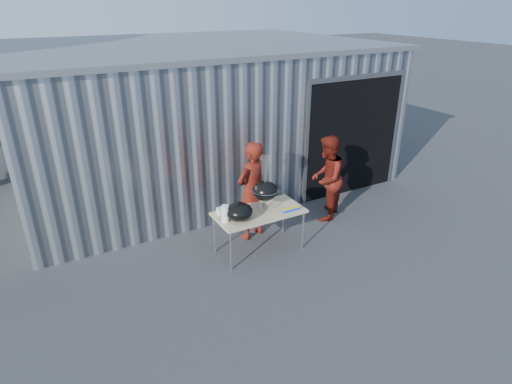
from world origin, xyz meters
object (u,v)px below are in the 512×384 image
person_cook (252,191)px  kettle_grill (265,186)px  folding_table (259,214)px  person_bystander (327,178)px

person_cook → kettle_grill: bearing=70.5°
folding_table → person_bystander: size_ratio=0.89×
person_bystander → person_cook: bearing=-40.8°
folding_table → person_cook: bearing=75.2°
kettle_grill → person_cook: 0.54m
folding_table → kettle_grill: size_ratio=1.60×
kettle_grill → person_bystander: kettle_grill is taller
person_bystander → kettle_grill: bearing=-24.5°
folding_table → kettle_grill: kettle_grill is taller
person_cook → person_bystander: bearing=158.9°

